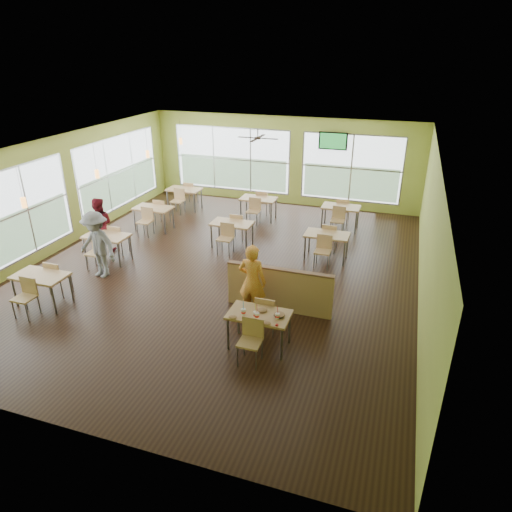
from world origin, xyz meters
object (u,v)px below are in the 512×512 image
at_px(main_table, 259,319).
at_px(food_basket, 279,315).
at_px(man_plaid, 252,282).
at_px(half_wall_divider, 279,289).

bearing_deg(main_table, food_basket, 3.60).
bearing_deg(main_table, man_plaid, 115.48).
relative_size(man_plaid, food_basket, 7.85).
distance_m(half_wall_divider, man_plaid, 0.73).
relative_size(half_wall_divider, man_plaid, 1.41).
bearing_deg(man_plaid, food_basket, 133.69).
bearing_deg(food_basket, half_wall_divider, 105.52).
height_order(half_wall_divider, food_basket, half_wall_divider).
bearing_deg(man_plaid, half_wall_divider, -136.30).
bearing_deg(man_plaid, main_table, 117.62).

